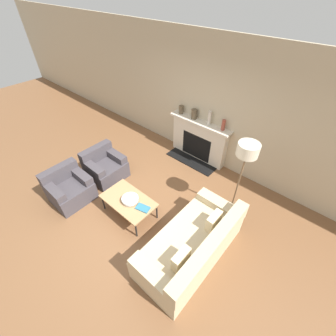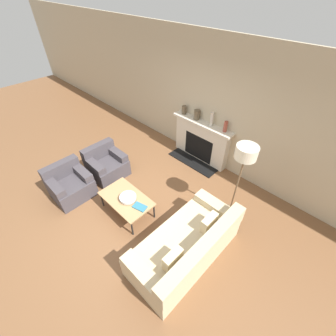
{
  "view_description": "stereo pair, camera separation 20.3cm",
  "coord_description": "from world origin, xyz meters",
  "px_view_note": "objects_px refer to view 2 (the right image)",
  "views": [
    {
      "loc": [
        2.41,
        -1.63,
        3.68
      ],
      "look_at": [
        -0.02,
        1.14,
        0.45
      ],
      "focal_mm": 24.0,
      "sensor_mm": 36.0,
      "label": 1
    },
    {
      "loc": [
        2.56,
        -1.5,
        3.68
      ],
      "look_at": [
        -0.02,
        1.14,
        0.45
      ],
      "focal_mm": 24.0,
      "sensor_mm": 36.0,
      "label": 2
    }
  ],
  "objects_px": {
    "bowl": "(128,197)",
    "mantel_vase_right": "(225,127)",
    "armchair_near": "(70,184)",
    "mantel_vase_left": "(184,110)",
    "couch": "(187,246)",
    "book": "(140,207)",
    "mantel_vase_center_right": "(212,119)",
    "fireplace": "(201,141)",
    "floor_lamp": "(244,161)",
    "coffee_table": "(126,199)",
    "mantel_vase_center_left": "(197,115)",
    "armchair_far": "(106,165)"
  },
  "relations": [
    {
      "from": "bowl",
      "to": "mantel_vase_right",
      "type": "relative_size",
      "value": 1.28
    },
    {
      "from": "armchair_near",
      "to": "mantel_vase_left",
      "type": "xyz_separation_m",
      "value": [
        0.57,
        2.96,
        0.86
      ]
    },
    {
      "from": "couch",
      "to": "book",
      "type": "height_order",
      "value": "couch"
    },
    {
      "from": "mantel_vase_center_right",
      "to": "bowl",
      "type": "bearing_deg",
      "value": -92.26
    },
    {
      "from": "bowl",
      "to": "mantel_vase_center_right",
      "type": "relative_size",
      "value": 0.97
    },
    {
      "from": "bowl",
      "to": "couch",
      "type": "bearing_deg",
      "value": 3.73
    },
    {
      "from": "mantel_vase_right",
      "to": "fireplace",
      "type": "bearing_deg",
      "value": -178.5
    },
    {
      "from": "couch",
      "to": "floor_lamp",
      "type": "bearing_deg",
      "value": 179.0
    },
    {
      "from": "mantel_vase_right",
      "to": "coffee_table",
      "type": "bearing_deg",
      "value": -101.93
    },
    {
      "from": "couch",
      "to": "mantel_vase_center_right",
      "type": "xyz_separation_m",
      "value": [
        -1.31,
        2.3,
        0.91
      ]
    },
    {
      "from": "armchair_near",
      "to": "coffee_table",
      "type": "bearing_deg",
      "value": -66.35
    },
    {
      "from": "fireplace",
      "to": "mantel_vase_center_right",
      "type": "height_order",
      "value": "mantel_vase_center_right"
    },
    {
      "from": "armchair_near",
      "to": "mantel_vase_center_right",
      "type": "relative_size",
      "value": 2.39
    },
    {
      "from": "couch",
      "to": "coffee_table",
      "type": "relative_size",
      "value": 1.83
    },
    {
      "from": "bowl",
      "to": "floor_lamp",
      "type": "distance_m",
      "value": 2.21
    },
    {
      "from": "bowl",
      "to": "mantel_vase_right",
      "type": "height_order",
      "value": "mantel_vase_right"
    },
    {
      "from": "fireplace",
      "to": "mantel_vase_center_left",
      "type": "xyz_separation_m",
      "value": [
        -0.21,
        0.02,
        0.65
      ]
    },
    {
      "from": "fireplace",
      "to": "mantel_vase_center_left",
      "type": "distance_m",
      "value": 0.68
    },
    {
      "from": "mantel_vase_center_right",
      "to": "mantel_vase_right",
      "type": "relative_size",
      "value": 1.32
    },
    {
      "from": "fireplace",
      "to": "coffee_table",
      "type": "relative_size",
      "value": 1.53
    },
    {
      "from": "coffee_table",
      "to": "mantel_vase_center_left",
      "type": "height_order",
      "value": "mantel_vase_center_left"
    },
    {
      "from": "couch",
      "to": "bowl",
      "type": "relative_size",
      "value": 6.04
    },
    {
      "from": "fireplace",
      "to": "mantel_vase_center_right",
      "type": "bearing_deg",
      "value": 4.03
    },
    {
      "from": "bowl",
      "to": "floor_lamp",
      "type": "bearing_deg",
      "value": 44.8
    },
    {
      "from": "mantel_vase_center_left",
      "to": "mantel_vase_center_right",
      "type": "bearing_deg",
      "value": 0.0
    },
    {
      "from": "floor_lamp",
      "to": "mantel_vase_center_right",
      "type": "distance_m",
      "value": 1.66
    },
    {
      "from": "mantel_vase_center_right",
      "to": "floor_lamp",
      "type": "bearing_deg",
      "value": -36.04
    },
    {
      "from": "armchair_far",
      "to": "mantel_vase_right",
      "type": "relative_size",
      "value": 3.15
    },
    {
      "from": "armchair_far",
      "to": "couch",
      "type": "bearing_deg",
      "value": -95.42
    },
    {
      "from": "bowl",
      "to": "mantel_vase_center_right",
      "type": "xyz_separation_m",
      "value": [
        0.09,
        2.4,
        0.76
      ]
    },
    {
      "from": "couch",
      "to": "mantel_vase_left",
      "type": "bearing_deg",
      "value": -137.26
    },
    {
      "from": "book",
      "to": "mantel_vase_center_left",
      "type": "xyz_separation_m",
      "value": [
        -0.64,
        2.37,
        0.75
      ]
    },
    {
      "from": "couch",
      "to": "armchair_far",
      "type": "relative_size",
      "value": 2.45
    },
    {
      "from": "armchair_near",
      "to": "bowl",
      "type": "height_order",
      "value": "armchair_near"
    },
    {
      "from": "book",
      "to": "mantel_vase_left",
      "type": "relative_size",
      "value": 1.42
    },
    {
      "from": "mantel_vase_left",
      "to": "mantel_vase_center_left",
      "type": "relative_size",
      "value": 0.86
    },
    {
      "from": "coffee_table",
      "to": "bowl",
      "type": "height_order",
      "value": "bowl"
    },
    {
      "from": "mantel_vase_center_right",
      "to": "fireplace",
      "type": "bearing_deg",
      "value": -175.97
    },
    {
      "from": "floor_lamp",
      "to": "mantel_vase_center_right",
      "type": "xyz_separation_m",
      "value": [
        -1.34,
        0.97,
        -0.13
      ]
    },
    {
      "from": "armchair_far",
      "to": "mantel_vase_right",
      "type": "xyz_separation_m",
      "value": [
        1.76,
        2.05,
        0.88
      ]
    },
    {
      "from": "coffee_table",
      "to": "mantel_vase_center_right",
      "type": "height_order",
      "value": "mantel_vase_center_right"
    },
    {
      "from": "armchair_near",
      "to": "armchair_far",
      "type": "relative_size",
      "value": 1.0
    },
    {
      "from": "coffee_table",
      "to": "mantel_vase_left",
      "type": "bearing_deg",
      "value": 105.61
    },
    {
      "from": "armchair_far",
      "to": "mantel_vase_left",
      "type": "bearing_deg",
      "value": -15.64
    },
    {
      "from": "bowl",
      "to": "mantel_vase_center_left",
      "type": "bearing_deg",
      "value": 97.8
    },
    {
      "from": "fireplace",
      "to": "floor_lamp",
      "type": "distance_m",
      "value": 2.0
    },
    {
      "from": "fireplace",
      "to": "mantel_vase_center_left",
      "type": "relative_size",
      "value": 6.94
    },
    {
      "from": "armchair_far",
      "to": "mantel_vase_center_left",
      "type": "bearing_deg",
      "value": -25.24
    },
    {
      "from": "coffee_table",
      "to": "floor_lamp",
      "type": "relative_size",
      "value": 0.65
    },
    {
      "from": "mantel_vase_center_right",
      "to": "armchair_far",
      "type": "bearing_deg",
      "value": -124.13
    }
  ]
}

